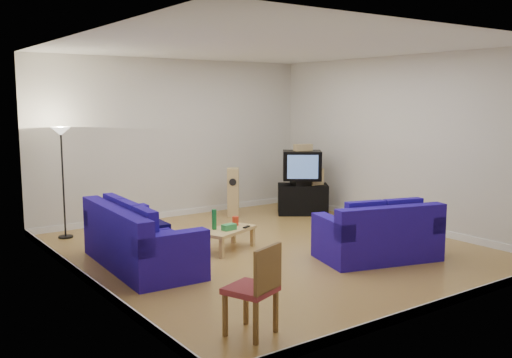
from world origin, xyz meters
TOP-DOWN VIEW (x-y plane):
  - room at (0.00, 0.00)m, footprint 6.01×6.51m
  - sofa_three_seat at (-2.12, 0.35)m, footprint 1.11×2.37m
  - sofa_loveseat at (0.99, -1.41)m, footprint 1.94×1.40m
  - coffee_table at (-0.59, 0.35)m, footprint 1.07×0.81m
  - bottle at (-0.78, 0.45)m, footprint 0.09×0.09m
  - tissue_box at (-0.61, 0.28)m, footprint 0.24×0.15m
  - red_canister at (-0.35, 0.49)m, footprint 0.15×0.15m
  - remote at (-0.29, 0.26)m, footprint 0.17×0.12m
  - tv_stand at (2.27, 1.91)m, footprint 1.17×1.07m
  - av_receiver at (2.25, 1.87)m, footprint 0.54×0.49m
  - television at (2.22, 1.89)m, footprint 0.97×0.93m
  - centre_speaker at (2.27, 1.91)m, footprint 0.40×0.22m
  - speaker_left at (0.94, 2.55)m, footprint 0.36×0.37m
  - speaker_right at (2.45, 1.72)m, footprint 0.31×0.24m
  - floor_lamp at (-2.45, 2.70)m, footprint 0.33×0.33m
  - dining_chair at (-2.14, -2.62)m, footprint 0.59×0.59m

SIDE VIEW (x-z plane):
  - coffee_table at x=-0.59m, z-range 0.12..0.47m
  - tv_stand at x=2.27m, z-range 0.00..0.63m
  - sofa_loveseat at x=0.99m, z-range -0.11..0.76m
  - sofa_three_seat at x=-2.12m, z-range -0.12..0.78m
  - remote at x=-0.29m, z-range 0.35..0.37m
  - tissue_box at x=-0.61m, z-range 0.35..0.44m
  - red_canister at x=-0.35m, z-range 0.35..0.50m
  - speaker_right at x=2.45m, z-range 0.00..0.97m
  - speaker_left at x=0.94m, z-range 0.00..1.00m
  - bottle at x=-0.78m, z-range 0.35..0.67m
  - dining_chair at x=-2.14m, z-range 0.06..1.01m
  - av_receiver at x=2.25m, z-range 0.63..0.73m
  - television at x=2.22m, z-range 0.73..1.34m
  - centre_speaker at x=2.27m, z-range 1.34..1.47m
  - room at x=0.00m, z-range -0.06..3.15m
  - floor_lamp at x=-2.45m, z-range 0.63..2.56m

